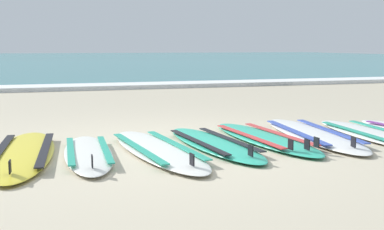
% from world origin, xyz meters
% --- Properties ---
extents(ground_plane, '(80.00, 80.00, 0.00)m').
position_xyz_m(ground_plane, '(0.00, 0.00, 0.00)').
color(ground_plane, '#C1B599').
extents(sea, '(80.00, 60.00, 0.10)m').
position_xyz_m(sea, '(0.00, 37.46, 0.05)').
color(sea, teal).
rests_on(sea, ground).
extents(wave_foam_strip, '(80.00, 1.10, 0.11)m').
position_xyz_m(wave_foam_strip, '(0.00, 8.01, 0.06)').
color(wave_foam_strip, white).
rests_on(wave_foam_strip, ground).
extents(surfboard_2, '(0.80, 2.51, 0.18)m').
position_xyz_m(surfboard_2, '(-1.58, 0.01, 0.04)').
color(surfboard_2, yellow).
rests_on(surfboard_2, ground).
extents(surfboard_3, '(0.57, 1.96, 0.18)m').
position_xyz_m(surfboard_3, '(-0.93, -0.19, 0.04)').
color(surfboard_3, silver).
rests_on(surfboard_3, ground).
extents(surfboard_4, '(0.87, 2.44, 0.18)m').
position_xyz_m(surfboard_4, '(-0.21, -0.21, 0.04)').
color(surfboard_4, silver).
rests_on(surfboard_4, ground).
extents(surfboard_5, '(0.75, 2.24, 0.18)m').
position_xyz_m(surfboard_5, '(0.47, -0.09, 0.04)').
color(surfboard_5, '#2DB793').
rests_on(surfboard_5, ground).
extents(surfboard_6, '(0.74, 2.34, 0.18)m').
position_xyz_m(surfboard_6, '(1.17, 0.05, 0.04)').
color(surfboard_6, '#2DB793').
rests_on(surfboard_6, ground).
extents(surfboard_7, '(0.87, 2.58, 0.18)m').
position_xyz_m(surfboard_7, '(1.86, 0.11, 0.04)').
color(surfboard_7, white).
rests_on(surfboard_7, ground).
extents(surfboard_8, '(0.70, 2.39, 0.18)m').
position_xyz_m(surfboard_8, '(2.58, -0.14, 0.04)').
color(surfboard_8, white).
rests_on(surfboard_8, ground).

